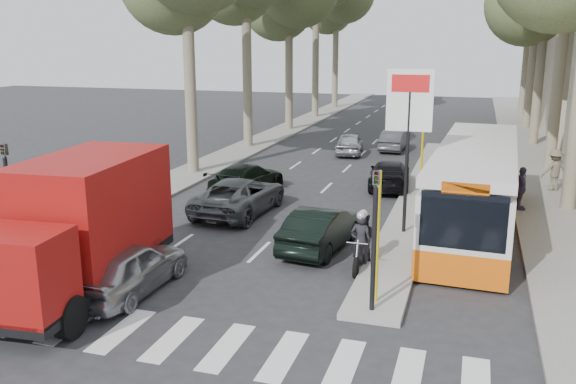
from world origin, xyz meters
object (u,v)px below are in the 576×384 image
object	(u,v)px
silver_hatchback	(129,268)
red_truck	(80,224)
dark_hatchback	(321,228)
motorcycle	(362,241)
city_bus	(475,185)

from	to	relation	value
silver_hatchback	red_truck	xyz separation A→B (m)	(-1.19, -0.28, 1.17)
silver_hatchback	dark_hatchback	bearing A→B (deg)	-127.65
silver_hatchback	dark_hatchback	size ratio (longest dim) A/B	0.98
silver_hatchback	motorcycle	distance (m)	6.63
city_bus	motorcycle	xyz separation A→B (m)	(-3.08, -4.73, -0.81)
red_truck	motorcycle	bearing A→B (deg)	26.51
red_truck	silver_hatchback	bearing A→B (deg)	8.96
silver_hatchback	city_bus	size ratio (longest dim) A/B	0.35
silver_hatchback	motorcycle	world-z (taller)	motorcycle
red_truck	city_bus	xyz separation A→B (m)	(9.76, 8.72, -0.26)
dark_hatchback	city_bus	world-z (taller)	city_bus
dark_hatchback	motorcycle	world-z (taller)	motorcycle
city_bus	motorcycle	world-z (taller)	city_bus
red_truck	city_bus	size ratio (longest dim) A/B	0.58
city_bus	dark_hatchback	bearing A→B (deg)	-139.48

